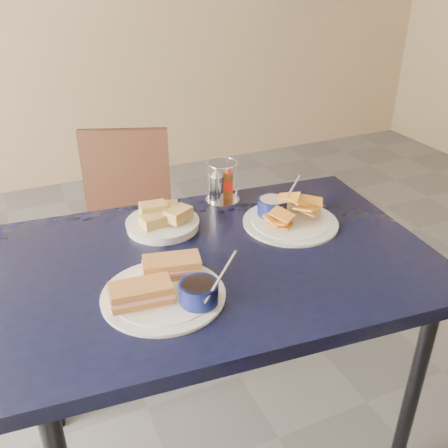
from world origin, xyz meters
name	(u,v)px	position (x,y,z in m)	size (l,w,h in m)	color
dining_table	(220,278)	(0.19, 0.06, 0.68)	(1.19, 0.85, 0.75)	black
chair_far	(121,212)	(0.12, 0.99, 0.46)	(0.48, 0.48, 0.80)	black
sandwich_plate	(167,287)	(0.00, -0.04, 0.77)	(0.31, 0.29, 0.12)	white
plantain_plate	(285,216)	(0.44, 0.16, 0.77)	(0.28, 0.28, 0.12)	white
bread_basket	(163,220)	(0.10, 0.27, 0.77)	(0.21, 0.21, 0.07)	white
condiment_caddy	(221,185)	(0.33, 0.37, 0.81)	(0.11, 0.11, 0.14)	silver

